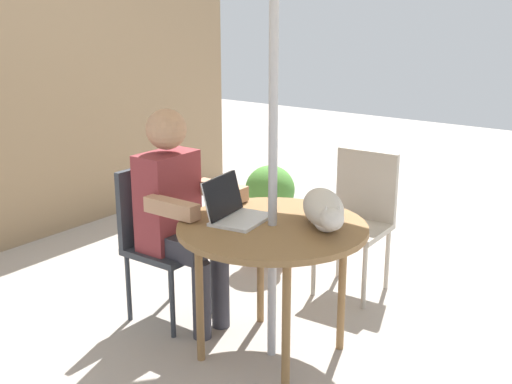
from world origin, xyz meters
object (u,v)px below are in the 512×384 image
chair_occupied (158,231)px  potted_plant_near_fence (270,210)px  cat (324,210)px  patio_table (272,237)px  person_seated (177,207)px  chair_empty (359,211)px  laptop (232,208)px

chair_occupied → potted_plant_near_fence: (1.04, -0.04, -0.14)m
cat → patio_table: bearing=121.9°
person_seated → chair_empty: bearing=-30.6°
chair_occupied → laptop: laptop is taller
chair_occupied → laptop: 0.64m
chair_occupied → laptop: bearing=-95.3°
person_seated → potted_plant_near_fence: 1.09m
patio_table → chair_occupied: chair_occupied is taller
chair_empty → person_seated: 1.18m
person_seated → laptop: person_seated is taller
chair_empty → patio_table: bearing=-177.7°
chair_occupied → cat: bearing=-82.5°
chair_empty → laptop: (-1.05, 0.17, 0.26)m
laptop → chair_empty: bearing=-9.1°
chair_occupied → potted_plant_near_fence: bearing=-2.4°
person_seated → laptop: 0.44m
laptop → potted_plant_near_fence: (1.10, 0.54, -0.40)m
chair_occupied → chair_empty: size_ratio=1.00×
person_seated → cat: (0.13, -0.84, 0.11)m
laptop → cat: bearing=-66.2°
laptop → potted_plant_near_fence: size_ratio=0.48×
chair_occupied → potted_plant_near_fence: chair_occupied is taller
potted_plant_near_fence → chair_empty: bearing=-93.5°
patio_table → person_seated: 0.63m
chair_empty → person_seated: person_seated is taller
cat → potted_plant_near_fence: size_ratio=0.79×
person_seated → cat: person_seated is taller
person_seated → laptop: (-0.05, -0.42, 0.09)m
chair_occupied → potted_plant_near_fence: 1.05m
laptop → patio_table: bearing=-75.7°
patio_table → laptop: bearing=104.3°
laptop → cat: 0.46m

